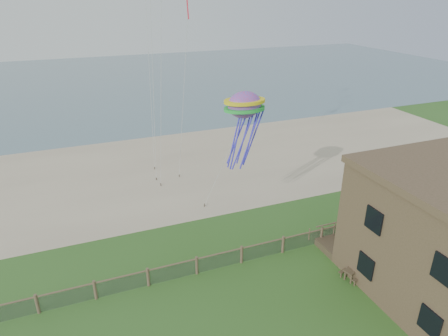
{
  "coord_description": "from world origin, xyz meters",
  "views": [
    {
      "loc": [
        -8.72,
        -13.12,
        16.02
      ],
      "look_at": [
        -0.42,
        8.0,
        5.91
      ],
      "focal_mm": 32.0,
      "sensor_mm": 36.0,
      "label": 1
    }
  ],
  "objects": [
    {
      "name": "ground",
      "position": [
        0.0,
        0.0,
        0.0
      ],
      "size": [
        160.0,
        160.0,
        0.0
      ],
      "primitive_type": "plane",
      "color": "#315B1F",
      "rests_on": "ground"
    },
    {
      "name": "sand_beach",
      "position": [
        0.0,
        22.0,
        0.0
      ],
      "size": [
        72.0,
        20.0,
        0.02
      ],
      "primitive_type": "cube",
      "color": "tan",
      "rests_on": "ground"
    },
    {
      "name": "ocean",
      "position": [
        0.0,
        66.0,
        0.0
      ],
      "size": [
        160.0,
        68.0,
        0.02
      ],
      "primitive_type": "cube",
      "color": "slate",
      "rests_on": "ground"
    },
    {
      "name": "chainlink_fence",
      "position": [
        0.0,
        6.0,
        0.55
      ],
      "size": [
        36.2,
        0.2,
        1.25
      ],
      "primitive_type": null,
      "color": "brown",
      "rests_on": "ground"
    },
    {
      "name": "motel_deck",
      "position": [
        13.0,
        5.0,
        0.25
      ],
      "size": [
        15.0,
        2.0,
        0.5
      ],
      "primitive_type": "cube",
      "color": "brown",
      "rests_on": "ground"
    },
    {
      "name": "picnic_table",
      "position": [
        5.79,
        2.15,
        0.33
      ],
      "size": [
        1.85,
        1.59,
        0.66
      ],
      "primitive_type": null,
      "rotation": [
        0.0,
        0.0,
        0.3
      ],
      "color": "brown",
      "rests_on": "ground"
    },
    {
      "name": "octopus_kite",
      "position": [
        2.16,
        10.77,
        7.46
      ],
      "size": [
        3.46,
        2.97,
        5.99
      ],
      "primitive_type": null,
      "rotation": [
        0.0,
        0.0,
        -0.37
      ],
      "color": "#FF2860"
    }
  ]
}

